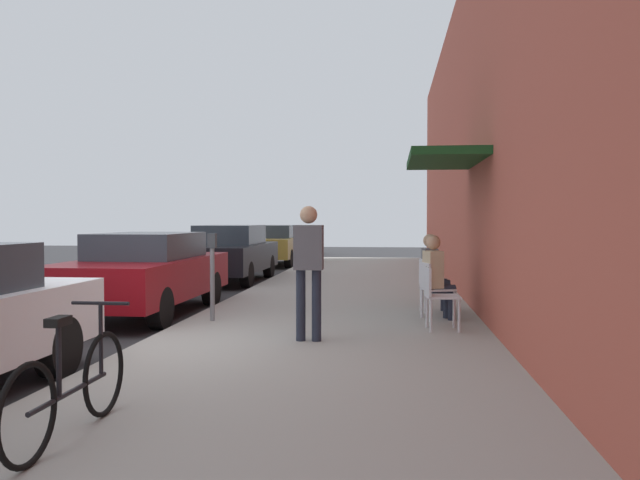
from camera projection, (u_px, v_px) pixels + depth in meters
ground_plane at (131, 356)px, 7.72m from camera, size 60.00×60.00×0.00m
sidewalk_slab at (331, 327)px, 9.45m from camera, size 4.50×32.00×0.12m
building_facade at (499, 111)px, 9.08m from camera, size 1.40×32.00×6.39m
parked_car_1 at (145, 272)px, 11.00m from camera, size 1.80×4.40×1.41m
parked_car_2 at (229, 253)px, 16.71m from camera, size 1.80×4.40×1.49m
parked_car_3 at (273, 244)px, 22.87m from camera, size 1.80×4.40×1.43m
parked_car_4 at (299, 240)px, 29.20m from camera, size 1.80×4.40×1.33m
parking_meter at (212, 270)px, 9.60m from camera, size 0.12×0.10×1.32m
bicycle_0 at (71, 388)px, 4.45m from camera, size 0.46×1.71×0.90m
cafe_chair_0 at (437, 294)px, 8.80m from camera, size 0.48×0.48×0.87m
cafe_chair_1 at (433, 287)px, 9.71m from camera, size 0.55×0.55×0.87m
seated_patron_1 at (437, 274)px, 9.71m from camera, size 0.50×0.45×1.29m
cafe_chair_2 at (430, 281)px, 10.53m from camera, size 0.49×0.49×0.87m
seated_patron_2 at (433, 270)px, 10.53m from camera, size 0.46×0.40×1.29m
pedestrian_standing at (309, 262)px, 8.00m from camera, size 0.36×0.22×1.70m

